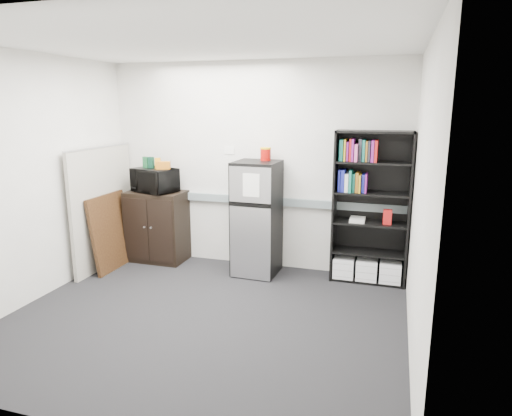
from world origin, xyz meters
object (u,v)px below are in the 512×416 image
Objects in this scene: bookshelf at (371,209)px; cabinet at (157,226)px; cubicle_partition at (103,207)px; microwave at (154,180)px; refrigerator at (257,218)px.

cabinet is at bearing -178.72° from bookshelf.
cubicle_partition is 2.78× the size of microwave.
cubicle_partition is at bearing -125.41° from microwave.
bookshelf is 2.88m from microwave.
cabinet is (0.56, 0.42, -0.32)m from cubicle_partition.
microwave is 1.53m from refrigerator.
cabinet is at bearing 108.52° from microwave.
cubicle_partition is 1.11× the size of refrigerator.
cubicle_partition is at bearing -142.88° from cabinet.
microwave is (0.56, 0.40, 0.33)m from cubicle_partition.
refrigerator is (-1.40, -0.14, -0.18)m from bookshelf.
microwave is at bearing 179.55° from refrigerator.
refrigerator reaches higher than cabinet.
bookshelf is at bearing 7.94° from refrigerator.
bookshelf is 1.89× the size of cabinet.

